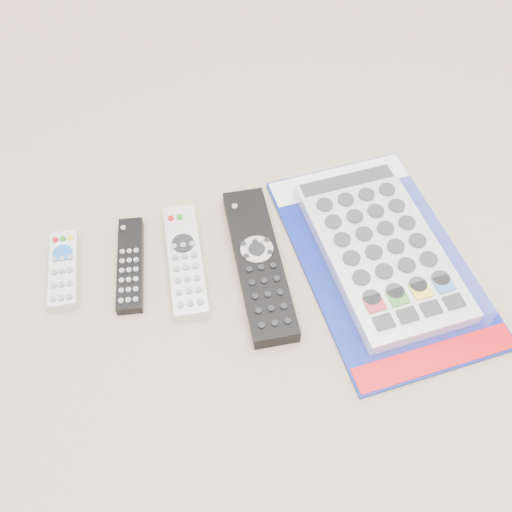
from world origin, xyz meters
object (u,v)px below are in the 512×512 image
object	(u,v)px
remote_small_grey	(64,270)
jumbo_remote_packaged	(381,248)
remote_silver_dvd	(185,261)
remote_slim_black	(130,265)
remote_large_black	(259,263)

from	to	relation	value
remote_small_grey	jumbo_remote_packaged	world-z (taller)	jumbo_remote_packaged
remote_silver_dvd	remote_slim_black	bearing A→B (deg)	174.33
jumbo_remote_packaged	remote_small_grey	bearing A→B (deg)	166.15
remote_small_grey	remote_slim_black	distance (m)	0.09
remote_small_grey	remote_silver_dvd	world-z (taller)	remote_silver_dvd
remote_silver_dvd	remote_small_grey	bearing A→B (deg)	175.16
remote_silver_dvd	jumbo_remote_packaged	world-z (taller)	jumbo_remote_packaged
remote_slim_black	remote_silver_dvd	bearing A→B (deg)	-2.10
remote_slim_black	jumbo_remote_packaged	xyz separation A→B (m)	(0.35, -0.08, 0.01)
remote_small_grey	jumbo_remote_packaged	distance (m)	0.46
remote_slim_black	jumbo_remote_packaged	bearing A→B (deg)	-3.25
remote_large_black	remote_small_grey	bearing A→B (deg)	170.85
jumbo_remote_packaged	remote_slim_black	bearing A→B (deg)	165.60
remote_small_grey	remote_silver_dvd	distance (m)	0.17
remote_small_grey	remote_large_black	size ratio (longest dim) A/B	0.50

